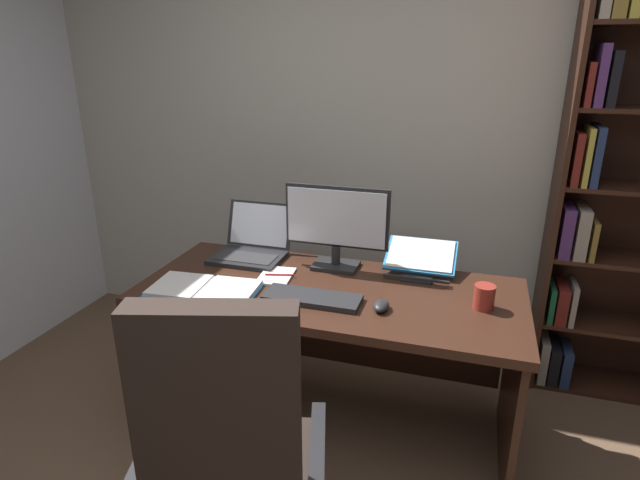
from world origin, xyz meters
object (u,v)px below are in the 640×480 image
object	(u,v)px
computer_mouse	(381,306)
reading_stand_with_book	(420,258)
open_binder	(204,289)
notepad	(276,276)
keyboard	(312,298)
pen	(280,275)
monitor	(336,227)
coffee_mug	(484,297)
laptop	(252,246)
office_chair	(230,471)
desk	(334,319)
bookshelf	(625,180)

from	to	relation	value
computer_mouse	reading_stand_with_book	bearing A→B (deg)	77.45
open_binder	notepad	bearing A→B (deg)	39.15
keyboard	pen	size ratio (longest dim) A/B	3.00
monitor	computer_mouse	xyz separation A→B (m)	(0.30, -0.39, -0.19)
notepad	pen	world-z (taller)	pen
notepad	coffee_mug	distance (m)	0.95
monitor	laptop	distance (m)	0.49
monitor	reading_stand_with_book	xyz separation A→B (m)	(0.40, 0.08, -0.14)
office_chair	coffee_mug	distance (m)	1.19
keyboard	computer_mouse	size ratio (longest dim) A/B	4.04
desk	keyboard	world-z (taller)	keyboard
office_chair	bookshelf	bearing A→B (deg)	34.24
reading_stand_with_book	desk	bearing A→B (deg)	-146.46
computer_mouse	reading_stand_with_book	distance (m)	0.48
bookshelf	computer_mouse	xyz separation A→B (m)	(-1.03, -0.91, -0.39)
laptop	notepad	xyz separation A→B (m)	(0.22, -0.21, -0.05)
desk	pen	xyz separation A→B (m)	(-0.26, -0.03, 0.21)
office_chair	reading_stand_with_book	world-z (taller)	office_chair
pen	office_chair	bearing A→B (deg)	-79.15
monitor	pen	xyz separation A→B (m)	(-0.22, -0.20, -0.20)
laptop	computer_mouse	bearing A→B (deg)	-27.77
notepad	bookshelf	bearing A→B (deg)	24.69
monitor	pen	distance (m)	0.36
notepad	desk	bearing A→B (deg)	7.02
monitor	keyboard	distance (m)	0.44
bookshelf	pen	world-z (taller)	bookshelf
keyboard	monitor	bearing A→B (deg)	90.00
notepad	open_binder	bearing A→B (deg)	-136.52
keyboard	coffee_mug	bearing A→B (deg)	11.50
bookshelf	open_binder	distance (m)	2.09
pen	coffee_mug	xyz separation A→B (m)	(0.92, -0.04, 0.04)
computer_mouse	pen	distance (m)	0.55
keyboard	reading_stand_with_book	world-z (taller)	reading_stand_with_book
office_chair	notepad	size ratio (longest dim) A/B	5.36
keyboard	reading_stand_with_book	bearing A→B (deg)	49.03
laptop	notepad	world-z (taller)	laptop
desk	office_chair	world-z (taller)	office_chair
computer_mouse	coffee_mug	xyz separation A→B (m)	(0.40, 0.14, 0.03)
computer_mouse	open_binder	size ratio (longest dim) A/B	0.21
monitor	reading_stand_with_book	bearing A→B (deg)	10.72
desk	open_binder	bearing A→B (deg)	-152.77
monitor	coffee_mug	size ratio (longest dim) A/B	5.02
laptop	computer_mouse	world-z (taller)	laptop
bookshelf	reading_stand_with_book	world-z (taller)	bookshelf
bookshelf	laptop	distance (m)	1.89
office_chair	coffee_mug	bearing A→B (deg)	33.59
desk	office_chair	bearing A→B (deg)	-94.85
reading_stand_with_book	computer_mouse	bearing A→B (deg)	-102.55
office_chair	notepad	xyz separation A→B (m)	(-0.20, 0.92, 0.27)
bookshelf	computer_mouse	size ratio (longest dim) A/B	21.72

